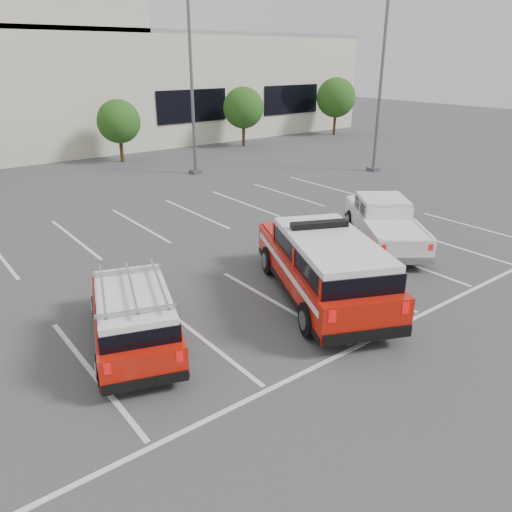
{
  "coord_description": "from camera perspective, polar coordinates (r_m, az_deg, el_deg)",
  "views": [
    {
      "loc": [
        -8.21,
        -9.57,
        6.55
      ],
      "look_at": [
        0.15,
        1.24,
        1.05
      ],
      "focal_mm": 35.0,
      "sensor_mm": 36.0,
      "label": 1
    }
  ],
  "objects": [
    {
      "name": "tree_far_right",
      "position": [
        46.05,
        9.16,
        17.3
      ],
      "size": [
        3.37,
        3.37,
        4.85
      ],
      "color": "#3F2B19",
      "rests_on": "ground"
    },
    {
      "name": "fire_chief_suv",
      "position": [
        14.27,
        7.74,
        -1.65
      ],
      "size": [
        4.65,
        6.58,
        2.18
      ],
      "rotation": [
        0.0,
        0.0,
        -0.43
      ],
      "color": "#B21408",
      "rests_on": "ground"
    },
    {
      "name": "ground",
      "position": [
        14.21,
        2.61,
        -5.55
      ],
      "size": [
        120.0,
        120.0,
        0.0
      ],
      "primitive_type": "plane",
      "color": "#3D3D40",
      "rests_on": "ground"
    },
    {
      "name": "tree_mid_right",
      "position": [
        34.54,
        -15.29,
        14.46
      ],
      "size": [
        2.77,
        2.77,
        3.99
      ],
      "color": "#3F2B19",
      "rests_on": "ground"
    },
    {
      "name": "light_pole_mid",
      "position": [
        29.78,
        -7.37,
        19.14
      ],
      "size": [
        0.9,
        0.6,
        10.24
      ],
      "color": "#59595E",
      "rests_on": "ground"
    },
    {
      "name": "stall_markings",
      "position": [
        17.56,
        -6.9,
        -0.13
      ],
      "size": [
        23.0,
        15.0,
        0.01
      ],
      "primitive_type": "cube",
      "color": "silver",
      "rests_on": "ground"
    },
    {
      "name": "ladder_suv",
      "position": [
        12.33,
        -13.76,
        -7.04
      ],
      "size": [
        3.17,
        4.86,
        1.78
      ],
      "rotation": [
        0.0,
        0.0,
        -0.34
      ],
      "color": "#B21408",
      "rests_on": "ground"
    },
    {
      "name": "light_pole_right",
      "position": [
        31.16,
        14.09,
        18.81
      ],
      "size": [
        0.9,
        0.6,
        10.24
      ],
      "color": "#59595E",
      "rests_on": "ground"
    },
    {
      "name": "white_pickup",
      "position": [
        19.1,
        14.41,
        3.27
      ],
      "size": [
        4.74,
        5.49,
        1.67
      ],
      "rotation": [
        0.0,
        0.0,
        -0.64
      ],
      "color": "silver",
      "rests_on": "ground"
    },
    {
      "name": "tree_right",
      "position": [
        39.46,
        -1.38,
        16.43
      ],
      "size": [
        3.07,
        3.07,
        4.42
      ],
      "color": "#3F2B19",
      "rests_on": "ground"
    }
  ]
}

